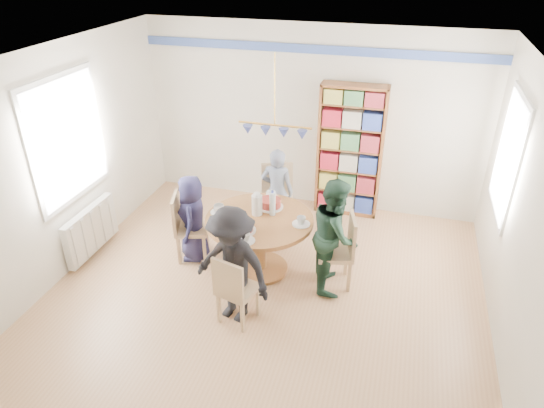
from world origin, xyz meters
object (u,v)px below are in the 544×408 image
(chair_near, at_px, (234,288))
(person_far, at_px, (277,192))
(chair_right, at_px, (342,248))
(chair_far, at_px, (278,196))
(dining_table, at_px, (260,232))
(person_right, at_px, (335,235))
(person_near, at_px, (232,266))
(chair_left, at_px, (185,224))
(person_left, at_px, (193,218))
(bookshelf, at_px, (350,153))
(radiator, at_px, (91,230))

(chair_near, height_order, person_far, person_far)
(chair_right, bearing_deg, chair_far, 136.53)
(dining_table, distance_m, chair_right, 1.01)
(person_right, height_order, person_near, person_right)
(chair_left, relative_size, person_left, 0.78)
(bookshelf, bearing_deg, person_far, -135.15)
(radiator, xyz_separation_m, chair_left, (1.23, 0.25, 0.15))
(chair_left, xyz_separation_m, person_right, (1.91, -0.04, 0.20))
(chair_far, xyz_separation_m, person_near, (0.02, -1.90, 0.14))
(person_far, distance_m, bookshelf, 1.25)
(person_near, bearing_deg, chair_right, 56.20)
(chair_left, distance_m, bookshelf, 2.58)
(radiator, xyz_separation_m, chair_right, (3.22, 0.25, 0.15))
(chair_far, height_order, chair_near, chair_far)
(person_near, bearing_deg, person_right, 57.50)
(chair_right, distance_m, chair_far, 1.44)
(dining_table, height_order, person_right, person_right)
(chair_near, bearing_deg, chair_right, 45.58)
(chair_right, relative_size, chair_near, 1.07)
(radiator, bearing_deg, dining_table, 6.27)
(chair_far, height_order, person_left, person_left)
(chair_near, xyz_separation_m, person_near, (-0.04, 0.10, 0.21))
(chair_left, relative_size, bookshelf, 0.46)
(dining_table, relative_size, chair_left, 1.44)
(radiator, relative_size, dining_table, 0.77)
(dining_table, height_order, chair_right, chair_right)
(chair_right, bearing_deg, person_right, -156.85)
(chair_right, distance_m, person_near, 1.38)
(chair_far, xyz_separation_m, person_left, (-0.85, -0.95, 0.04))
(dining_table, bearing_deg, chair_left, 179.35)
(chair_near, bearing_deg, chair_far, 91.92)
(radiator, xyz_separation_m, chair_far, (2.18, 1.24, 0.19))
(person_far, relative_size, bookshelf, 0.64)
(radiator, bearing_deg, person_far, 28.60)
(person_left, distance_m, bookshelf, 2.48)
(radiator, height_order, person_near, person_near)
(chair_left, bearing_deg, bookshelf, 44.69)
(person_right, height_order, bookshelf, bookshelf)
(radiator, relative_size, person_left, 0.87)
(bookshelf, bearing_deg, person_near, -107.23)
(dining_table, bearing_deg, chair_far, 92.43)
(radiator, xyz_separation_m, person_right, (3.14, 0.21, 0.35))
(chair_near, distance_m, person_far, 1.95)
(radiator, distance_m, chair_right, 3.24)
(chair_left, xyz_separation_m, chair_near, (1.01, -1.01, -0.03))
(chair_far, distance_m, person_near, 1.90)
(chair_right, xyz_separation_m, person_near, (-1.02, -0.90, 0.18))
(chair_left, relative_size, person_near, 0.66)
(chair_near, bearing_deg, person_left, 131.45)
(chair_left, bearing_deg, person_left, 21.91)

